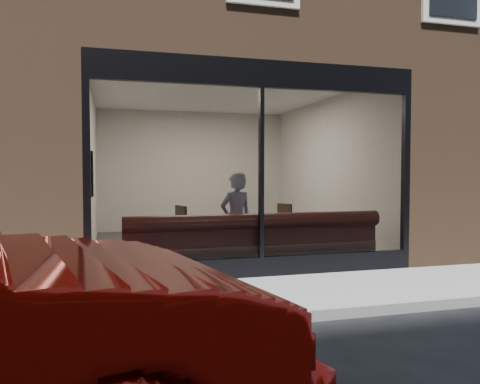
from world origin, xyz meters
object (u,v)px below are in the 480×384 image
object	(u,v)px
cafe_chair_right	(277,241)
cafe_table_right	(269,217)
cafe_table_left	(182,219)
cafe_chair_left	(171,245)
banquette	(253,257)
person	(236,221)

from	to	relation	value
cafe_chair_right	cafe_table_right	bearing A→B (deg)	22.58
cafe_table_left	cafe_chair_right	size ratio (longest dim) A/B	1.60
cafe_chair_left	cafe_chair_right	distance (m)	2.04
cafe_chair_left	cafe_table_right	bearing A→B (deg)	156.73
cafe_chair_left	cafe_chair_right	size ratio (longest dim) A/B	1.25
banquette	cafe_table_right	world-z (taller)	cafe_table_right
cafe_table_left	cafe_chair_left	xyz separation A→B (m)	(-0.16, 0.26, -0.50)
cafe_table_right	cafe_chair_left	distance (m)	1.87
cafe_table_right	cafe_chair_left	xyz separation A→B (m)	(-1.78, 0.28, -0.50)
person	cafe_chair_left	xyz separation A→B (m)	(-0.89, 1.22, -0.54)
cafe_chair_right	cafe_chair_left	bearing A→B (deg)	-23.51
person	cafe_table_left	bearing A→B (deg)	-68.65
cafe_table_left	cafe_table_right	size ratio (longest dim) A/B	1.11
cafe_table_left	cafe_chair_left	bearing A→B (deg)	121.26
banquette	cafe_table_left	size ratio (longest dim) A/B	6.64
banquette	person	size ratio (longest dim) A/B	2.56
banquette	cafe_table_left	xyz separation A→B (m)	(-0.93, 1.24, 0.52)
banquette	cafe_chair_right	size ratio (longest dim) A/B	10.59
banquette	cafe_chair_right	xyz separation A→B (m)	(0.95, 1.49, 0.01)
person	cafe_chair_left	bearing A→B (deg)	-69.93
person	cafe_table_left	distance (m)	1.21
cafe_chair_right	cafe_table_left	bearing A→B (deg)	-15.54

